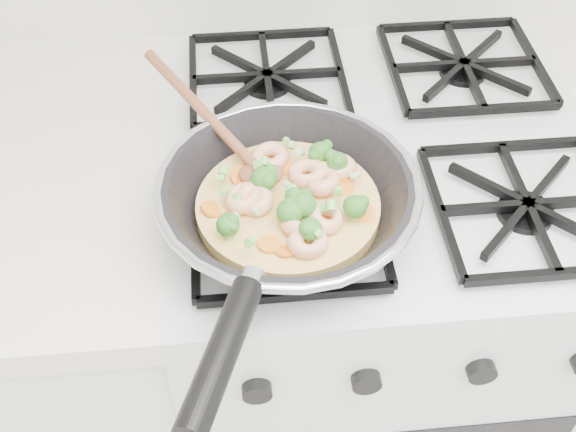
{
  "coord_description": "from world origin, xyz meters",
  "views": [
    {
      "loc": [
        -0.21,
        0.95,
        1.57
      ],
      "look_at": [
        -0.15,
        1.55,
        0.93
      ],
      "focal_mm": 45.74,
      "sensor_mm": 36.0,
      "label": 1
    }
  ],
  "objects": [
    {
      "name": "skillet",
      "position": [
        -0.15,
        1.55,
        0.96
      ],
      "size": [
        0.32,
        0.55,
        0.09
      ],
      "rotation": [
        0.0,
        0.0,
        -0.07
      ],
      "color": "black",
      "rests_on": "stove"
    },
    {
      "name": "stove",
      "position": [
        0.0,
        1.7,
        0.46
      ],
      "size": [
        0.6,
        0.6,
        0.92
      ],
      "color": "silver",
      "rests_on": "ground"
    }
  ]
}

